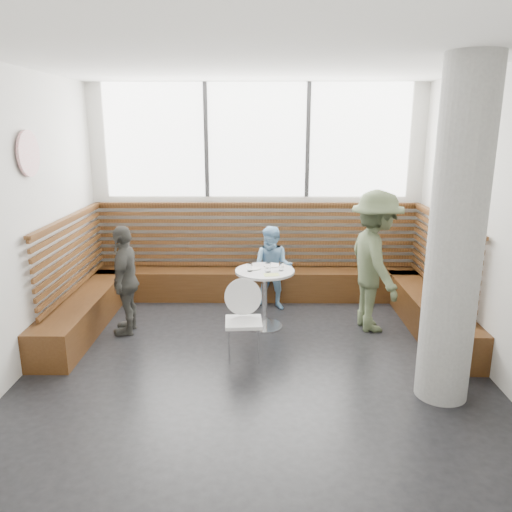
{
  "coord_description": "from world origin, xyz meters",
  "views": [
    {
      "loc": [
        0.06,
        -5.07,
        2.61
      ],
      "look_at": [
        0.0,
        1.0,
        1.0
      ],
      "focal_mm": 35.0,
      "sensor_mm": 36.0,
      "label": 1
    }
  ],
  "objects_px": {
    "child_back": "(273,268)",
    "child_left": "(126,280)",
    "adult_man": "(375,261)",
    "cafe_table": "(265,287)",
    "concrete_column": "(456,238)",
    "cafe_chair": "(244,313)"
  },
  "relations": [
    {
      "from": "child_back",
      "to": "child_left",
      "type": "bearing_deg",
      "value": -139.9
    },
    {
      "from": "adult_man",
      "to": "child_left",
      "type": "relative_size",
      "value": 1.3
    },
    {
      "from": "cafe_table",
      "to": "child_back",
      "type": "relative_size",
      "value": 0.65
    },
    {
      "from": "concrete_column",
      "to": "child_left",
      "type": "xyz_separation_m",
      "value": [
        -3.5,
        1.53,
        -0.9
      ]
    },
    {
      "from": "cafe_table",
      "to": "child_left",
      "type": "xyz_separation_m",
      "value": [
        -1.76,
        -0.16,
        0.14
      ]
    },
    {
      "from": "cafe_chair",
      "to": "child_left",
      "type": "distance_m",
      "value": 1.67
    },
    {
      "from": "concrete_column",
      "to": "cafe_table",
      "type": "xyz_separation_m",
      "value": [
        -1.74,
        1.69,
        -1.04
      ]
    },
    {
      "from": "concrete_column",
      "to": "child_left",
      "type": "height_order",
      "value": "concrete_column"
    },
    {
      "from": "concrete_column",
      "to": "cafe_table",
      "type": "relative_size",
      "value": 4.06
    },
    {
      "from": "cafe_chair",
      "to": "adult_man",
      "type": "relative_size",
      "value": 0.49
    },
    {
      "from": "child_back",
      "to": "concrete_column",
      "type": "bearing_deg",
      "value": -40.36
    },
    {
      "from": "adult_man",
      "to": "child_left",
      "type": "xyz_separation_m",
      "value": [
        -3.17,
        -0.14,
        -0.21
      ]
    },
    {
      "from": "child_back",
      "to": "cafe_chair",
      "type": "bearing_deg",
      "value": -87.76
    },
    {
      "from": "adult_man",
      "to": "child_back",
      "type": "xyz_separation_m",
      "value": [
        -1.29,
        0.72,
        -0.3
      ]
    },
    {
      "from": "concrete_column",
      "to": "child_back",
      "type": "distance_m",
      "value": 3.05
    },
    {
      "from": "cafe_chair",
      "to": "child_left",
      "type": "xyz_separation_m",
      "value": [
        -1.52,
        0.68,
        0.18
      ]
    },
    {
      "from": "cafe_table",
      "to": "adult_man",
      "type": "bearing_deg",
      "value": -0.69
    },
    {
      "from": "cafe_table",
      "to": "child_left",
      "type": "height_order",
      "value": "child_left"
    },
    {
      "from": "child_left",
      "to": "adult_man",
      "type": "bearing_deg",
      "value": 90.75
    },
    {
      "from": "cafe_chair",
      "to": "child_back",
      "type": "bearing_deg",
      "value": 73.01
    },
    {
      "from": "adult_man",
      "to": "child_back",
      "type": "bearing_deg",
      "value": 52.47
    },
    {
      "from": "cafe_table",
      "to": "cafe_chair",
      "type": "distance_m",
      "value": 0.88
    }
  ]
}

